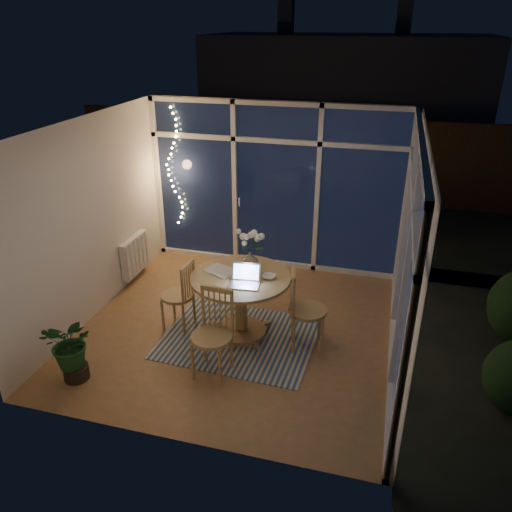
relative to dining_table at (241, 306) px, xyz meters
The scene contains 25 objects.
floor 0.44m from the dining_table, 116.78° to the left, with size 4.00×4.00×0.00m, color olive.
ceiling 2.19m from the dining_table, 116.78° to the left, with size 4.00×4.00×0.00m, color white.
wall_back 2.30m from the dining_table, 91.67° to the left, with size 4.00×0.04×2.60m, color white.
wall_front 2.08m from the dining_table, 91.88° to the right, with size 4.00×0.04×2.60m, color white.
wall_left 2.25m from the dining_table, behind, with size 0.04×4.00×2.60m, color white.
wall_right 2.13m from the dining_table, ahead, with size 0.04×4.00×2.60m, color white.
window_wall_back 2.26m from the dining_table, 91.70° to the left, with size 4.00×0.10×2.60m, color white.
window_wall_right 2.10m from the dining_table, ahead, with size 0.10×4.00×2.60m, color white.
radiator 2.25m from the dining_table, 152.95° to the left, with size 0.10×0.70×0.58m, color white.
fairy_lights 2.86m from the dining_table, 130.53° to the left, with size 0.24×0.10×1.85m, color #EBBE5E, non-canonical shape.
garden_patio 5.16m from the dining_table, 85.11° to the left, with size 12.00×6.00×0.10m, color black.
garden_fence 5.64m from the dining_table, 90.63° to the left, with size 11.00×0.08×1.80m, color #392414.
neighbour_roof 8.81m from the dining_table, 88.42° to the left, with size 7.00×3.00×2.20m, color #32343C.
garden_shrubs 3.63m from the dining_table, 103.75° to the left, with size 0.90×0.90×0.90m, color black.
rug 0.42m from the dining_table, 90.00° to the right, with size 1.88×1.50×0.01m, color beige.
dining_table is the anchor object (origin of this frame).
chair_left 0.85m from the dining_table, behind, with size 0.44×0.44×0.95m, color olive.
chair_right 0.85m from the dining_table, ahead, with size 0.49×0.49×1.05m, color olive.
chair_front 0.85m from the dining_table, 95.86° to the right, with size 0.48×0.48×1.04m, color olive.
laptop 0.59m from the dining_table, 62.68° to the right, with size 0.34×0.29×0.25m, color silver, non-canonical shape.
flower_vase 0.58m from the dining_table, 79.02° to the left, with size 0.20×0.20×0.21m, color silver.
bowl 0.56m from the dining_table, ahead, with size 0.15×0.15×0.04m, color silver.
newspapers 0.52m from the dining_table, 163.40° to the left, with size 0.36×0.28×0.01m, color white.
phone 0.43m from the dining_table, 57.44° to the right, with size 0.12×0.06×0.01m, color black.
potted_plant 2.03m from the dining_table, 139.35° to the right, with size 0.54×0.47×0.76m, color #18431D.
Camera 1 is at (1.65, -5.23, 3.66)m, focal length 35.00 mm.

